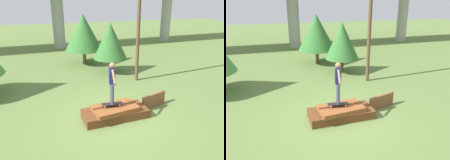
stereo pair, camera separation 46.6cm
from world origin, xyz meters
TOP-DOWN VIEW (x-y plane):
  - ground_plane at (0.00, 0.00)m, footprint 80.00×80.00m
  - scrap_pile at (-0.01, -0.01)m, footprint 2.59×1.20m
  - scrap_plank_loose at (1.96, 0.28)m, footprint 1.32×0.48m
  - skateboard at (-0.15, -0.05)m, footprint 0.85×0.35m
  - skater at (-0.15, -0.05)m, footprint 0.27×1.14m
  - tree_behind_left at (1.89, 5.55)m, footprint 2.15×2.15m
  - tree_behind_right at (0.84, 8.19)m, footprint 2.69×2.69m

SIDE VIEW (x-z plane):
  - ground_plane at x=0.00m, z-range 0.00..0.00m
  - scrap_pile at x=-0.01m, z-range -0.05..0.53m
  - scrap_plank_loose at x=1.96m, z-range 0.00..0.60m
  - skateboard at x=-0.15m, z-range 0.61..0.69m
  - skater at x=-0.15m, z-range 0.80..2.45m
  - tree_behind_left at x=1.89m, z-range 0.47..3.68m
  - tree_behind_right at x=0.84m, z-range 0.51..4.10m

